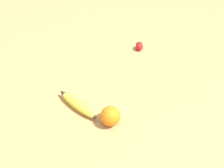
% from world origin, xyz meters
% --- Properties ---
extents(ground_plane, '(3.00, 3.00, 0.00)m').
position_xyz_m(ground_plane, '(0.00, 0.00, 0.00)').
color(ground_plane, tan).
extents(banana, '(0.12, 0.18, 0.04)m').
position_xyz_m(banana, '(-0.19, -0.01, 0.02)').
color(banana, yellow).
rests_on(banana, ground_plane).
extents(orange, '(0.07, 0.07, 0.07)m').
position_xyz_m(orange, '(-0.09, -0.11, 0.04)').
color(orange, orange).
rests_on(orange, ground_plane).
extents(strawberry, '(0.05, 0.06, 0.03)m').
position_xyz_m(strawberry, '(0.18, 0.26, 0.02)').
color(strawberry, red).
rests_on(strawberry, ground_plane).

